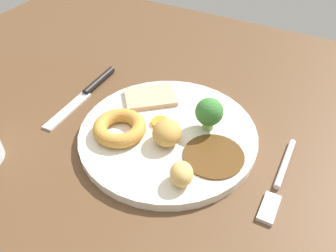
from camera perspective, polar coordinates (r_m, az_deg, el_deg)
name	(u,v)px	position (r cm, az deg, el deg)	size (l,w,h in cm)	color
dining_table	(188,142)	(54.39, 3.31, -2.67)	(120.00, 84.00, 3.60)	brown
dinner_plate	(168,134)	(51.91, 0.00, -1.41)	(26.47, 26.47, 1.40)	silver
gravy_pool	(214,156)	(48.01, 7.51, -4.89)	(8.44, 8.44, 0.30)	#563819
meat_slice_main	(150,97)	(57.32, -2.93, 4.76)	(8.18, 5.67, 0.80)	tan
yorkshire_pudding	(120,128)	(50.89, -7.97, -0.30)	(7.81, 7.81, 2.10)	#C68938
roast_potato_left	(181,174)	(43.65, 2.21, -7.89)	(3.54, 3.02, 3.06)	#D8B260
roast_potato_right	(167,133)	(48.60, -0.17, -1.13)	(4.57, 4.16, 3.45)	#BC8C42
carrot_coin_front	(160,122)	(52.51, -1.34, 0.61)	(2.62, 2.62, 0.55)	orange
broccoli_floret	(209,113)	(50.39, 6.79, 2.22)	(4.13, 4.13, 5.17)	#8CB766
fork	(279,180)	(48.53, 17.79, -8.50)	(2.06, 15.27, 0.90)	silver
knife	(88,91)	(62.58, -12.96, 5.67)	(2.06, 18.54, 1.20)	black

